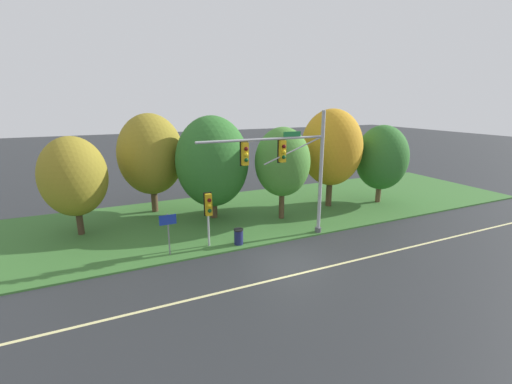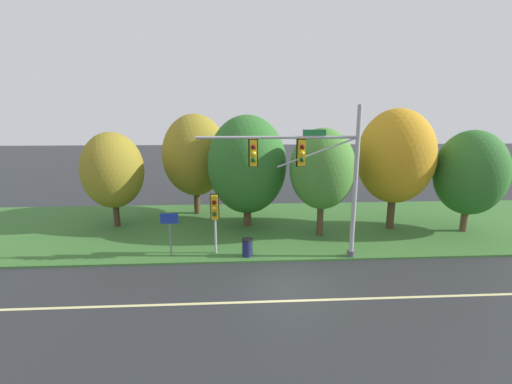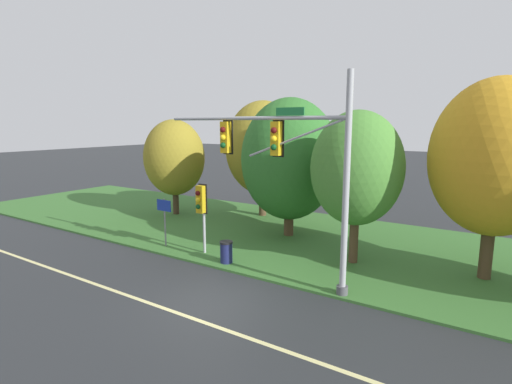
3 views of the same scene
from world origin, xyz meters
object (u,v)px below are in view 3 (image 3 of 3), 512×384
Objects in this scene: route_sign_post at (164,214)px; tree_nearest_road at (174,158)px; tree_left_of_mast at (263,148)px; tree_tall_centre at (496,158)px; trash_bin at (226,252)px; pedestrian_signal_near_kerb at (201,204)px; traffic_signal_mast at (291,159)px; tree_behind_signpost at (290,160)px; tree_mid_verge at (357,169)px.

route_sign_post is 7.22m from tree_nearest_road.
tree_left_of_mast is (4.92, 2.77, 0.64)m from tree_nearest_road.
tree_tall_centre is 10.95m from trash_bin.
pedestrian_signal_near_kerb is 8.42m from tree_left_of_mast.
tree_behind_signpost is at bearing 118.64° from traffic_signal_mast.
tree_nearest_road is 0.85× the size of tree_behind_signpost.
traffic_signal_mast reaches higher than pedestrian_signal_near_kerb.
tree_left_of_mast reaches higher than tree_nearest_road.
route_sign_post is 0.36× the size of tree_mid_verge.
tree_left_of_mast is at bearing 146.08° from tree_mid_verge.
tree_tall_centre is at bearing 12.19° from tree_mid_verge.
tree_tall_centre is (4.82, 1.04, 0.59)m from tree_mid_verge.
route_sign_post is 0.38× the size of tree_nearest_road.
tree_behind_signpost is at bearing 50.24° from route_sign_post.
tree_tall_centre is at bearing 15.96° from route_sign_post.
pedestrian_signal_near_kerb is 5.44m from tree_behind_signpost.
trash_bin is (-4.48, -3.01, -3.54)m from tree_mid_verge.
route_sign_post is 9.14m from tree_mid_verge.
tree_tall_centre reaches higher than trash_bin.
trash_bin is (3.90, -0.27, -1.09)m from route_sign_post.
route_sign_post is at bearing 175.98° from trash_bin.
tree_left_of_mast is 9.79m from trash_bin.
tree_tall_centre reaches higher than tree_nearest_road.
tree_behind_signpost reaches higher than trash_bin.
pedestrian_signal_near_kerb is at bearing 1.63° from route_sign_post.
route_sign_post is 6.83m from tree_behind_signpost.
traffic_signal_mast is 8.47× the size of trash_bin.
tree_mid_verge is (7.91, -5.32, -0.29)m from tree_left_of_mast.
tree_behind_signpost is at bearing 153.18° from tree_mid_verge.
tree_nearest_road is at bearing 168.76° from tree_mid_verge.
tree_tall_centre is (17.65, -1.51, 0.93)m from tree_nearest_road.
tree_mid_verge is at bearing -33.92° from tree_left_of_mast.
tree_behind_signpost is 7.67× the size of trash_bin.
tree_mid_verge is (4.29, -2.17, 0.01)m from tree_behind_signpost.
tree_left_of_mast is 9.53m from tree_mid_verge.
tree_nearest_road reaches higher than trash_bin.
traffic_signal_mast is 1.09× the size of tree_left_of_mast.
tree_behind_signpost is (-3.01, 5.52, -0.57)m from traffic_signal_mast.
tree_mid_verge reaches higher than trash_bin.
route_sign_post reaches higher than trash_bin.
pedestrian_signal_near_kerb is at bearing -37.82° from tree_nearest_road.
trash_bin is at bearing -67.61° from tree_left_of_mast.
trash_bin is (8.35, -5.56, -3.19)m from tree_nearest_road.
trash_bin is at bearing 173.93° from traffic_signal_mast.
tree_behind_signpost reaches higher than route_sign_post.
traffic_signal_mast reaches higher than tree_left_of_mast.
route_sign_post is 14.06m from tree_tall_centre.
tree_nearest_road is 0.81× the size of tree_tall_centre.
traffic_signal_mast is 5.37m from pedestrian_signal_near_kerb.
tree_left_of_mast is 0.96× the size of tree_tall_centre.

